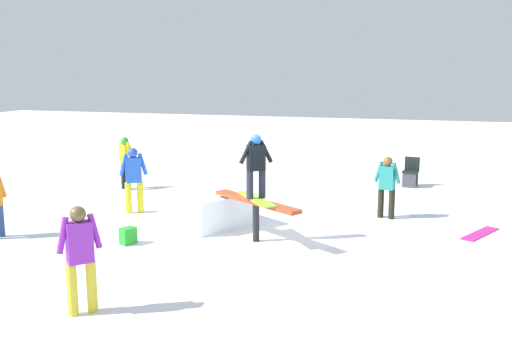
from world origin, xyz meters
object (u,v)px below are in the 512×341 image
bystander_yellow (125,160)px  backpack_on_snow (128,236)px  folding_chair (411,173)px  bystander_teal (387,184)px  main_rider_on_rail (256,168)px  bystander_blue (134,177)px  bystander_purple (80,254)px  loose_snowboard_magenta (480,234)px  rail_feature (256,206)px

bystander_yellow → backpack_on_snow: size_ratio=4.56×
folding_chair → bystander_yellow: bearing=-151.1°
bystander_teal → bystander_yellow: 7.65m
main_rider_on_rail → folding_chair: 7.33m
bystander_yellow → bystander_teal: bearing=21.4°
bystander_blue → bystander_teal: 6.10m
bystander_purple → loose_snowboard_magenta: bearing=178.6°
bystander_teal → bystander_yellow: bearing=-174.1°
main_rider_on_rail → bystander_teal: 3.67m
bystander_teal → backpack_on_snow: size_ratio=4.34×
loose_snowboard_magenta → bystander_blue: bearing=-58.7°
rail_feature → bystander_teal: bystander_teal is taller
rail_feature → folding_chair: 7.25m
backpack_on_snow → bystander_teal: bearing=152.6°
bystander_yellow → loose_snowboard_magenta: (9.61, -1.94, -0.86)m
bystander_blue → bystander_yellow: 2.89m
bystander_teal → loose_snowboard_magenta: size_ratio=1.10×
bystander_blue → folding_chair: 8.30m
bystander_teal → bystander_purple: (-3.82, -6.75, 0.07)m
rail_feature → backpack_on_snow: bearing=-125.3°
rail_feature → bystander_purple: size_ratio=1.36×
backpack_on_snow → rail_feature: bearing=137.0°
bystander_teal → main_rider_on_rail: bearing=-117.8°
backpack_on_snow → main_rider_on_rail: bearing=137.0°
bystander_blue → folding_chair: bearing=-174.0°
rail_feature → folding_chair: size_ratio=2.47×
bystander_yellow → folding_chair: (8.00, 2.85, -0.46)m
bystander_blue → loose_snowboard_magenta: 8.08m
main_rider_on_rail → loose_snowboard_magenta: 5.08m
rail_feature → loose_snowboard_magenta: rail_feature is taller
rail_feature → bystander_blue: 3.82m
bystander_purple → backpack_on_snow: bystander_purple is taller
bystander_purple → bystander_blue: bearing=-115.4°
bystander_teal → folding_chair: bearing=98.2°
bystander_yellow → main_rider_on_rail: bearing=-6.5°
rail_feature → bystander_blue: size_ratio=1.35×
rail_feature → bystander_yellow: 6.40m
main_rider_on_rail → bystander_teal: size_ratio=0.93×
bystander_yellow → folding_chair: size_ratio=1.76×
backpack_on_snow → loose_snowboard_magenta: bearing=138.1°
bystander_yellow → loose_snowboard_magenta: bearing=18.6°
rail_feature → folding_chair: bearing=100.5°
rail_feature → bystander_purple: 4.32m
rail_feature → main_rider_on_rail: (0.00, 0.00, 0.79)m
main_rider_on_rail → bystander_teal: (2.42, 2.67, -0.71)m
bystander_teal → bystander_purple: size_ratio=0.92×
main_rider_on_rail → bystander_yellow: main_rider_on_rail is taller
rail_feature → backpack_on_snow: 2.66m
rail_feature → main_rider_on_rail: main_rider_on_rail is taller
bystander_teal → bystander_blue: bearing=-153.5°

